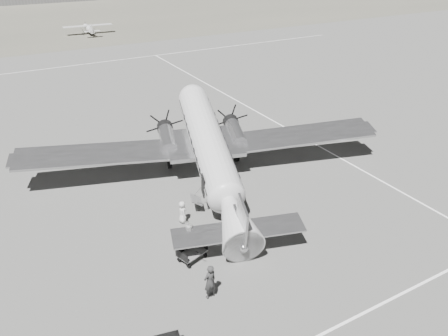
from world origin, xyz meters
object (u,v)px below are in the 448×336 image
baggage_cart_near (192,253)px  ramp_agent (190,238)px  dc3_airliner (210,151)px  ground_crew (210,282)px  passenger (182,212)px  light_plane_right (89,29)px

baggage_cart_near → ramp_agent: 0.84m
ramp_agent → baggage_cart_near: bearing=-166.5°
dc3_airliner → ground_crew: bearing=-101.4°
ramp_agent → passenger: 3.06m
light_plane_right → baggage_cart_near: bearing=-96.4°
dc3_airliner → light_plane_right: (6.49, 61.19, -1.67)m
light_plane_right → ground_crew: size_ratio=4.67×
ramp_agent → passenger: bearing=13.5°
dc3_airliner → ramp_agent: 8.08m
dc3_airliner → baggage_cart_near: 8.81m
light_plane_right → passenger: light_plane_right is taller
baggage_cart_near → passenger: bearing=55.7°
light_plane_right → passenger: bearing=-96.0°
dc3_airliner → passenger: 5.47m
dc3_airliner → baggage_cart_near: dc3_airliner is taller
baggage_cart_near → ramp_agent: bearing=55.7°
ground_crew → dc3_airliner: bearing=-127.8°
light_plane_right → passenger: 65.46m
ground_crew → ramp_agent: bearing=-110.0°
passenger → dc3_airliner: bearing=-44.3°
baggage_cart_near → ground_crew: (-0.46, -3.02, 0.50)m
ground_crew → baggage_cart_near: bearing=-108.6°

